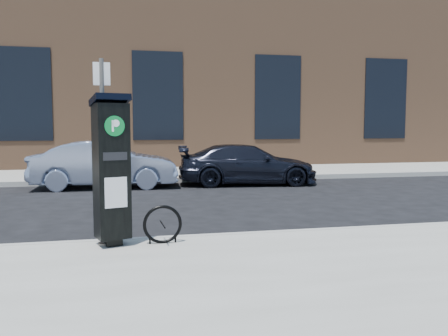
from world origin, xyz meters
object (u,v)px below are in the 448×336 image
object	(u,v)px
car_dark	(247,164)
car_silver	(105,165)
sign_pole	(103,154)
bike_rack	(163,225)
parking_kiosk	(111,169)

from	to	relation	value
car_dark	car_silver	bearing A→B (deg)	95.06
sign_pole	bike_rack	size ratio (longest dim) A/B	4.64
bike_rack	car_dark	xyz separation A→B (m)	(3.28, 7.47, 0.20)
parking_kiosk	bike_rack	size ratio (longest dim) A/B	3.78
car_silver	car_dark	world-z (taller)	car_silver
bike_rack	car_silver	distance (m)	7.60
sign_pole	bike_rack	distance (m)	1.31
sign_pole	car_dark	size ratio (longest dim) A/B	0.61
sign_pole	car_dark	distance (m)	8.46
car_silver	sign_pole	bearing A→B (deg)	-176.11
parking_kiosk	car_silver	world-z (taller)	parking_kiosk
bike_rack	car_dark	bearing A→B (deg)	63.66
bike_rack	car_silver	bearing A→B (deg)	95.16
parking_kiosk	car_silver	bearing A→B (deg)	75.59
bike_rack	car_silver	xyz separation A→B (m)	(-1.03, 7.53, 0.27)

